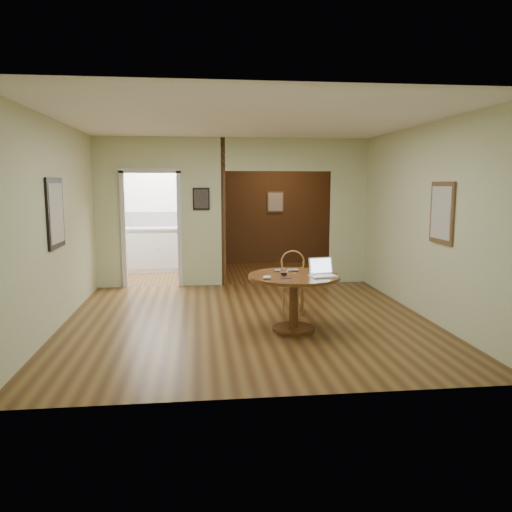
{
  "coord_description": "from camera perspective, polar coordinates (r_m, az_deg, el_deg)",
  "views": [
    {
      "loc": [
        -0.67,
        -6.65,
        1.88
      ],
      "look_at": [
        0.09,
        -0.2,
        0.93
      ],
      "focal_mm": 35.0,
      "sensor_mm": 36.0,
      "label": 1
    }
  ],
  "objects": [
    {
      "name": "wine_glass",
      "position": [
        6.27,
        3.22,
        -1.77
      ],
      "size": [
        0.1,
        0.1,
        0.11
      ],
      "primitive_type": null,
      "color": "white",
      "rests_on": "dining_table"
    },
    {
      "name": "grocery_bag",
      "position": [
        10.87,
        -7.49,
        4.15
      ],
      "size": [
        0.34,
        0.29,
        0.33
      ],
      "primitive_type": "ellipsoid",
      "rotation": [
        0.0,
        0.0,
        0.04
      ],
      "color": "#BBAD88",
      "rests_on": "kitchen_cabinet"
    },
    {
      "name": "dining_table",
      "position": [
        6.37,
        4.36,
        -3.84
      ],
      "size": [
        1.17,
        1.17,
        0.73
      ],
      "rotation": [
        0.0,
        0.0,
        -0.05
      ],
      "color": "brown",
      "rests_on": "ground"
    },
    {
      "name": "mouse",
      "position": [
        6.02,
        1.27,
        -2.47
      ],
      "size": [
        0.12,
        0.08,
        0.05
      ],
      "primitive_type": "ellipsoid",
      "rotation": [
        0.0,
        0.0,
        0.19
      ],
      "color": "white",
      "rests_on": "dining_table"
    },
    {
      "name": "open_laptop",
      "position": [
        6.3,
        7.56,
        -1.71
      ],
      "size": [
        0.35,
        0.33,
        0.22
      ],
      "rotation": [
        0.0,
        0.0,
        0.18
      ],
      "color": "white",
      "rests_on": "dining_table"
    },
    {
      "name": "room_shell",
      "position": [
        9.76,
        -5.5,
        4.79
      ],
      "size": [
        5.2,
        7.5,
        5.0
      ],
      "color": "white",
      "rests_on": "ground"
    },
    {
      "name": "chair",
      "position": [
        7.26,
        4.24,
        -2.6
      ],
      "size": [
        0.43,
        0.43,
        0.91
      ],
      "rotation": [
        0.0,
        0.0,
        -0.14
      ],
      "color": "#AE6D3D",
      "rests_on": "ground"
    },
    {
      "name": "floor",
      "position": [
        6.94,
        -0.9,
        -7.4
      ],
      "size": [
        5.0,
        5.0,
        0.0
      ],
      "primitive_type": "plane",
      "color": "#452A13",
      "rests_on": "ground"
    },
    {
      "name": "pen",
      "position": [
        6.07,
        3.46,
        -2.59
      ],
      "size": [
        0.14,
        0.02,
        0.01
      ],
      "primitive_type": "cylinder",
      "rotation": [
        0.0,
        1.57,
        0.11
      ],
      "color": "#0D0F5B",
      "rests_on": "dining_table"
    },
    {
      "name": "kitchen_cabinet",
      "position": [
        10.96,
        -10.18,
        0.8
      ],
      "size": [
        2.06,
        0.6,
        0.94
      ],
      "color": "white",
      "rests_on": "ground"
    },
    {
      "name": "closed_laptop",
      "position": [
        6.55,
        3.57,
        -1.7
      ],
      "size": [
        0.33,
        0.21,
        0.03
      ],
      "primitive_type": "imported",
      "rotation": [
        0.0,
        0.0,
        0.03
      ],
      "color": "silver",
      "rests_on": "dining_table"
    }
  ]
}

